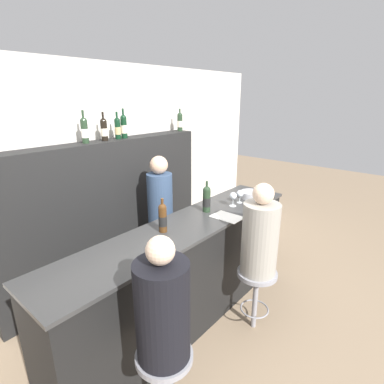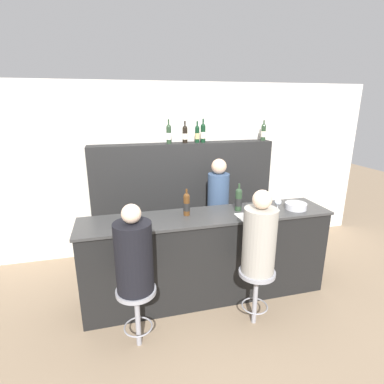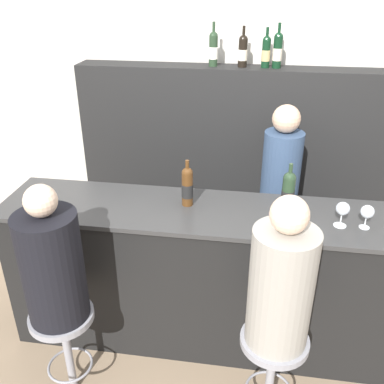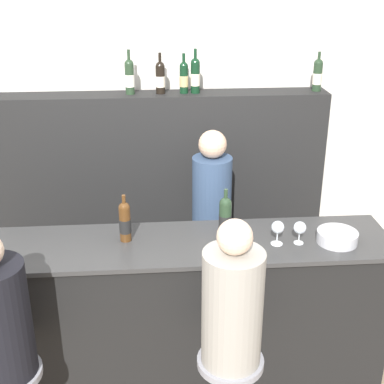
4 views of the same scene
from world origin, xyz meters
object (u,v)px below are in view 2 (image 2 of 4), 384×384
object	(u,v)px
wine_bottle_backbar_3	(203,133)
wine_glass_0	(267,202)
wine_bottle_backbar_2	(197,134)
guest_seated_right	(259,238)
guest_seated_left	(134,255)
bartender	(218,216)
wine_bottle_backbar_4	(263,132)
wine_glass_1	(278,202)
wine_bottle_backbar_0	(169,134)
metal_bowl	(296,206)
bar_stool_left	(137,301)
wine_bottle_counter_0	(187,204)
bar_stool_right	(256,282)
wine_bottle_counter_1	(239,199)
wine_bottle_backbar_1	(185,134)

from	to	relation	value
wine_bottle_backbar_3	wine_glass_0	world-z (taller)	wine_bottle_backbar_3
wine_bottle_backbar_2	guest_seated_right	size ratio (longest dim) A/B	0.36
guest_seated_left	bartender	distance (m)	1.87
guest_seated_left	wine_bottle_backbar_4	bearing A→B (deg)	40.13
wine_glass_1	guest_seated_left	bearing A→B (deg)	-163.09
wine_bottle_backbar_0	guest_seated_right	distance (m)	2.10
metal_bowl	bar_stool_left	world-z (taller)	metal_bowl
wine_bottle_counter_0	wine_glass_0	distance (m)	0.95
wine_bottle_counter_0	bar_stool_left	distance (m)	1.16
bar_stool_right	guest_seated_right	world-z (taller)	guest_seated_right
wine_bottle_backbar_2	bar_stool_right	bearing A→B (deg)	-85.61
wine_bottle_backbar_4	guest_seated_left	xyz separation A→B (m)	(-2.17, -1.83, -0.87)
wine_glass_0	wine_glass_1	xyz separation A→B (m)	(0.14, 0.00, -0.01)
wine_bottle_backbar_2	metal_bowl	size ratio (longest dim) A/B	1.22
wine_glass_0	bar_stool_left	xyz separation A→B (m)	(-1.59, -0.53, -0.68)
bar_stool_right	wine_bottle_backbar_3	bearing A→B (deg)	91.58
wine_glass_0	bar_stool_left	distance (m)	1.81
metal_bowl	bartender	xyz separation A→B (m)	(-0.70, 0.82, -0.37)
wine_bottle_counter_1	wine_bottle_backbar_1	xyz separation A→B (m)	(-0.37, 1.18, 0.66)
bar_stool_left	bartender	xyz separation A→B (m)	(1.27, 1.34, 0.24)
wine_glass_1	wine_bottle_backbar_0	bearing A→B (deg)	129.17
wine_bottle_backbar_3	wine_bottle_counter_0	bearing A→B (deg)	-114.60
wine_bottle_backbar_4	guest_seated_left	bearing A→B (deg)	-139.87
wine_bottle_backbar_3	wine_bottle_backbar_4	distance (m)	0.98
wine_bottle_backbar_2	wine_glass_0	world-z (taller)	wine_bottle_backbar_2
guest_seated_right	wine_bottle_backbar_4	bearing A→B (deg)	63.01
wine_bottle_backbar_0	wine_bottle_backbar_4	xyz separation A→B (m)	(1.49, -0.00, -0.01)
bar_stool_right	guest_seated_right	size ratio (longest dim) A/B	0.72
guest_seated_right	wine_bottle_backbar_1	bearing A→B (deg)	100.08
wine_bottle_backbar_0	guest_seated_left	world-z (taller)	wine_bottle_backbar_0
bar_stool_right	bartender	xyz separation A→B (m)	(0.04, 1.34, 0.24)
wine_bottle_backbar_1	wine_bottle_backbar_2	distance (m)	0.18
wine_bottle_backbar_4	bar_stool_right	distance (m)	2.46
wine_bottle_backbar_1	guest_seated_right	xyz separation A→B (m)	(0.32, -1.83, -0.85)
wine_bottle_backbar_1	wine_bottle_backbar_2	xyz separation A→B (m)	(0.18, -0.00, -0.00)
bartender	wine_bottle_backbar_1	bearing A→B (deg)	126.95
wine_bottle_backbar_3	bar_stool_left	xyz separation A→B (m)	(-1.19, -1.83, -1.37)
wine_bottle_backbar_2	bar_stool_right	xyz separation A→B (m)	(0.14, -1.83, -1.36)
wine_bottle_counter_1	wine_bottle_backbar_2	size ratio (longest dim) A/B	1.06
metal_bowl	bar_stool_right	distance (m)	1.09
wine_bottle_counter_0	wine_bottle_backbar_1	distance (m)	1.37
wine_bottle_backbar_4	bar_stool_left	world-z (taller)	wine_bottle_backbar_4
wine_glass_1	guest_seated_right	distance (m)	0.74
wine_bottle_backbar_3	wine_bottle_backbar_0	bearing A→B (deg)	180.00
wine_bottle_backbar_4	wine_glass_0	distance (m)	1.58
bartender	wine_bottle_backbar_4	bearing A→B (deg)	28.40
wine_bottle_backbar_4	wine_bottle_backbar_2	bearing A→B (deg)	180.00
wine_bottle_backbar_0	wine_bottle_backbar_3	distance (m)	0.51
wine_glass_1	wine_bottle_backbar_3	bearing A→B (deg)	112.79
wine_bottle_backbar_2	bar_stool_left	xyz separation A→B (m)	(-1.10, -1.83, -1.36)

